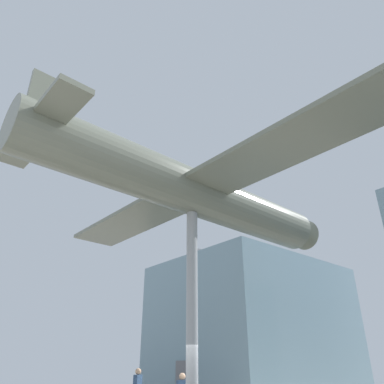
% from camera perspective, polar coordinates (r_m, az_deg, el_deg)
% --- Properties ---
extents(glass_pavilion_left, '(10.77, 13.51, 9.85)m').
position_cam_1_polar(glass_pavilion_left, '(30.95, 9.36, -19.87)').
color(glass_pavilion_left, '#7593A3').
rests_on(glass_pavilion_left, ground_plane).
extents(support_pylon_central, '(0.42, 0.42, 7.43)m').
position_cam_1_polar(support_pylon_central, '(14.10, -0.00, -17.34)').
color(support_pylon_central, '#999EA3').
rests_on(support_pylon_central, ground_plane).
extents(suspended_airplane, '(17.07, 15.96, 3.22)m').
position_cam_1_polar(suspended_airplane, '(15.58, 0.49, -0.15)').
color(suspended_airplane, slate).
rests_on(suspended_airplane, support_pylon_central).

